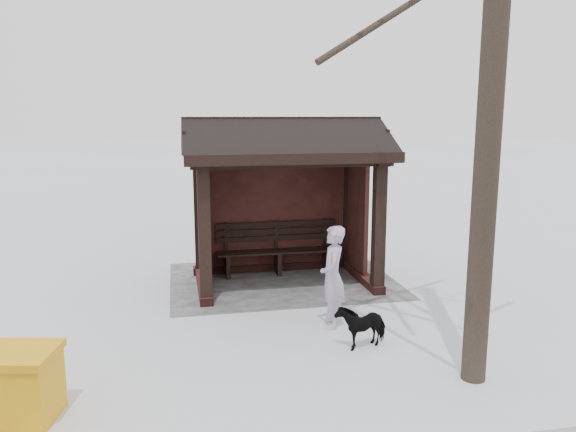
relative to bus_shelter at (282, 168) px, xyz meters
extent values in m
plane|color=silver|center=(0.00, 0.16, -2.17)|extent=(120.00, 120.00, 0.00)
cube|color=gray|center=(0.00, -0.04, -2.16)|extent=(4.20, 3.20, 0.02)
cube|color=#381914|center=(0.00, -0.74, -2.09)|extent=(3.30, 0.22, 0.16)
cube|color=#381914|center=(-1.50, 0.16, -2.09)|extent=(0.22, 2.10, 0.16)
cube|color=#381914|center=(1.50, 0.16, -2.09)|extent=(0.22, 2.10, 0.16)
cube|color=black|center=(-1.50, 1.06, -1.02)|extent=(0.20, 0.20, 2.30)
cube|color=black|center=(1.50, 1.06, -1.02)|extent=(0.20, 0.20, 2.30)
cube|color=black|center=(-1.50, -0.74, -1.02)|extent=(0.20, 0.20, 2.30)
cube|color=black|center=(1.50, -0.74, -1.02)|extent=(0.20, 0.20, 2.30)
cube|color=black|center=(0.00, -0.74, -0.94)|extent=(2.80, 0.08, 2.14)
cube|color=black|center=(-1.50, -0.16, -0.94)|extent=(0.08, 1.17, 2.14)
cube|color=black|center=(1.50, -0.16, -0.94)|extent=(0.08, 1.17, 2.14)
cube|color=black|center=(0.00, 1.06, 0.19)|extent=(3.40, 0.20, 0.18)
cube|color=black|center=(0.00, -0.74, 0.19)|extent=(3.40, 0.20, 0.18)
cylinder|color=black|center=(-1.50, 4.36, 2.11)|extent=(0.29, 0.29, 8.55)
imported|color=#B5A5C1|center=(-0.30, 2.38, -1.40)|extent=(0.49, 0.63, 1.54)
imported|color=black|center=(-0.50, 3.14, -1.86)|extent=(0.78, 0.54, 0.60)
cube|color=orange|center=(3.71, 4.24, -1.82)|extent=(1.05, 0.81, 0.68)
cube|color=orange|center=(3.71, 4.24, -1.44)|extent=(1.11, 0.87, 0.08)
camera|label=1|loc=(1.94, 10.09, 1.00)|focal=35.00mm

